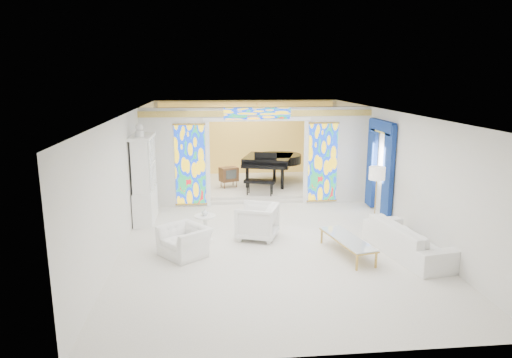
{
  "coord_description": "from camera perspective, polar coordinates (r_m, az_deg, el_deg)",
  "views": [
    {
      "loc": [
        -1.39,
        -11.69,
        3.91
      ],
      "look_at": [
        -0.21,
        0.2,
        1.21
      ],
      "focal_mm": 32.0,
      "sensor_mm": 36.0,
      "label": 1
    }
  ],
  "objects": [
    {
      "name": "chandelier",
      "position": [
        15.83,
        0.12,
        7.83
      ],
      "size": [
        0.48,
        0.48,
        0.3
      ],
      "primitive_type": "cylinder",
      "color": "#BA9341",
      "rests_on": "ceiling"
    },
    {
      "name": "gold_curtain_back",
      "position": [
        17.79,
        -1.14,
        4.97
      ],
      "size": [
        6.7,
        0.1,
        2.9
      ],
      "primitive_type": "cube",
      "color": "#FFD058",
      "rests_on": "wall_back"
    },
    {
      "name": "vase",
      "position": [
        11.03,
        -6.41,
        -4.12
      ],
      "size": [
        0.19,
        0.19,
        0.17
      ],
      "primitive_type": "imported",
      "rotation": [
        0.0,
        0.0,
        0.22
      ],
      "color": "silver",
      "rests_on": "side_table"
    },
    {
      "name": "blue_drapes",
      "position": [
        13.49,
        15.24,
        2.34
      ],
      "size": [
        0.14,
        1.85,
        2.65
      ],
      "color": "navy",
      "rests_on": "wall_right"
    },
    {
      "name": "coffee_table",
      "position": [
        10.42,
        11.34,
        -7.43
      ],
      "size": [
        0.9,
        1.84,
        0.39
      ],
      "rotation": [
        0.0,
        0.0,
        0.21
      ],
      "color": "white",
      "rests_on": "floor"
    },
    {
      "name": "stained_glass_left",
      "position": [
        13.84,
        -8.22,
        1.75
      ],
      "size": [
        0.9,
        0.04,
        2.4
      ],
      "primitive_type": "cube",
      "color": "gold",
      "rests_on": "partition_wall"
    },
    {
      "name": "floor_lamp",
      "position": [
        12.02,
        14.87,
        0.32
      ],
      "size": [
        0.45,
        0.45,
        1.65
      ],
      "rotation": [
        0.0,
        0.0,
        0.12
      ],
      "color": "#BA9341",
      "rests_on": "floor"
    },
    {
      "name": "partition_wall",
      "position": [
        13.94,
        0.13,
        3.44
      ],
      "size": [
        7.0,
        0.22,
        3.0
      ],
      "color": "silver",
      "rests_on": "floor"
    },
    {
      "name": "armchair_left",
      "position": [
        10.34,
        -8.93,
        -7.68
      ],
      "size": [
        1.32,
        1.34,
        0.66
      ],
      "primitive_type": "imported",
      "rotation": [
        0.0,
        0.0,
        -0.89
      ],
      "color": "white",
      "rests_on": "floor"
    },
    {
      "name": "side_table",
      "position": [
        11.12,
        -6.37,
        -5.63
      ],
      "size": [
        0.52,
        0.52,
        0.64
      ],
      "rotation": [
        0.0,
        0.0,
        0.01
      ],
      "color": "white",
      "rests_on": "floor"
    },
    {
      "name": "grand_piano",
      "position": [
        16.15,
        2.15,
        2.36
      ],
      "size": [
        2.45,
        3.16,
        1.21
      ],
      "rotation": [
        0.0,
        0.0,
        -0.3
      ],
      "color": "black",
      "rests_on": "alcove_platform"
    },
    {
      "name": "floor",
      "position": [
        12.4,
        1.06,
        -5.62
      ],
      "size": [
        12.0,
        12.0,
        0.0
      ],
      "primitive_type": "plane",
      "color": "white",
      "rests_on": "ground"
    },
    {
      "name": "stained_glass_transom",
      "position": [
        13.69,
        0.18,
        8.19
      ],
      "size": [
        2.0,
        0.04,
        0.34
      ],
      "primitive_type": "cube",
      "color": "gold",
      "rests_on": "partition_wall"
    },
    {
      "name": "sofa",
      "position": [
        10.78,
        18.59,
        -7.16
      ],
      "size": [
        1.38,
        2.6,
        0.72
      ],
      "primitive_type": "imported",
      "rotation": [
        0.0,
        0.0,
        1.74
      ],
      "color": "white",
      "rests_on": "floor"
    },
    {
      "name": "wall_back",
      "position": [
        17.91,
        -1.17,
        5.02
      ],
      "size": [
        7.0,
        0.02,
        3.0
      ],
      "primitive_type": "cube",
      "color": "silver",
      "rests_on": "floor"
    },
    {
      "name": "wall_front",
      "position": [
        6.33,
        7.59,
        -9.75
      ],
      "size": [
        7.0,
        0.02,
        3.0
      ],
      "primitive_type": "cube",
      "color": "silver",
      "rests_on": "floor"
    },
    {
      "name": "china_cabinet",
      "position": [
        12.72,
        -13.78,
        -0.07
      ],
      "size": [
        0.56,
        1.46,
        2.72
      ],
      "color": "white",
      "rests_on": "floor"
    },
    {
      "name": "armchair_right",
      "position": [
        11.22,
        0.15,
        -5.32
      ],
      "size": [
        1.2,
        1.19,
        0.86
      ],
      "primitive_type": "imported",
      "rotation": [
        0.0,
        0.0,
        -1.92
      ],
      "color": "white",
      "rests_on": "floor"
    },
    {
      "name": "alcove_platform",
      "position": [
        16.3,
        -0.62,
        -0.79
      ],
      "size": [
        6.8,
        3.8,
        0.18
      ],
      "primitive_type": "cube",
      "color": "white",
      "rests_on": "floor"
    },
    {
      "name": "wall_left",
      "position": [
        12.12,
        -15.57,
        0.81
      ],
      "size": [
        0.02,
        12.0,
        3.0
      ],
      "primitive_type": "cube",
      "color": "silver",
      "rests_on": "floor"
    },
    {
      "name": "stained_glass_right",
      "position": [
        14.24,
        8.33,
        2.06
      ],
      "size": [
        0.9,
        0.04,
        2.4
      ],
      "primitive_type": "cube",
      "color": "gold",
      "rests_on": "partition_wall"
    },
    {
      "name": "wall_right",
      "position": [
        12.9,
        16.73,
        1.44
      ],
      "size": [
        0.02,
        12.0,
        3.0
      ],
      "primitive_type": "cube",
      "color": "silver",
      "rests_on": "floor"
    },
    {
      "name": "tv_console",
      "position": [
        15.61,
        -3.42,
        0.59
      ],
      "size": [
        0.7,
        0.6,
        0.69
      ],
      "rotation": [
        0.0,
        0.0,
        0.39
      ],
      "color": "brown",
      "rests_on": "alcove_platform"
    },
    {
      "name": "ceiling",
      "position": [
        11.81,
        1.13,
        8.33
      ],
      "size": [
        7.0,
        12.0,
        0.02
      ],
      "primitive_type": "cube",
      "color": "white",
      "rests_on": "wall_back"
    }
  ]
}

